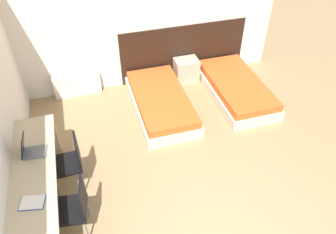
% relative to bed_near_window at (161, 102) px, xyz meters
% --- Properties ---
extents(wall_back, '(5.57, 0.05, 2.70)m').
position_rel_bed_near_window_xyz_m(wall_back, '(-0.12, 1.04, 1.18)').
color(wall_back, white).
rests_on(wall_back, ground_plane).
extents(headboard_panel, '(2.63, 0.03, 1.14)m').
position_rel_bed_near_window_xyz_m(headboard_panel, '(0.77, 1.00, 0.40)').
color(headboard_panel, black).
rests_on(headboard_panel, ground_plane).
extents(bed_near_window, '(0.99, 1.94, 0.35)m').
position_rel_bed_near_window_xyz_m(bed_near_window, '(0.00, 0.00, 0.00)').
color(bed_near_window, beige).
rests_on(bed_near_window, ground_plane).
extents(bed_near_door, '(0.99, 1.94, 0.35)m').
position_rel_bed_near_window_xyz_m(bed_near_door, '(1.54, 0.00, 0.00)').
color(bed_near_door, beige).
rests_on(bed_near_door, ground_plane).
extents(nightstand, '(0.48, 0.36, 0.49)m').
position_rel_bed_near_window_xyz_m(nightstand, '(0.77, 0.79, 0.08)').
color(nightstand, beige).
rests_on(nightstand, ground_plane).
extents(radiator, '(0.91, 0.12, 0.46)m').
position_rel_bed_near_window_xyz_m(radiator, '(-1.45, 0.92, 0.06)').
color(radiator, silver).
rests_on(radiator, ground_plane).
extents(desk, '(0.57, 2.35, 0.74)m').
position_rel_bed_near_window_xyz_m(desk, '(-2.12, -1.69, 0.43)').
color(desk, '#C6B28E').
rests_on(desk, ground_plane).
extents(chair_near_laptop, '(0.43, 0.43, 0.87)m').
position_rel_bed_near_window_xyz_m(chair_near_laptop, '(-1.69, -1.30, 0.32)').
color(chair_near_laptop, black).
rests_on(chair_near_laptop, ground_plane).
extents(chair_near_notebook, '(0.48, 0.48, 0.87)m').
position_rel_bed_near_window_xyz_m(chair_near_notebook, '(-1.69, -2.09, 0.32)').
color(chair_near_notebook, black).
rests_on(chair_near_notebook, ground_plane).
extents(laptop, '(0.33, 0.26, 0.31)m').
position_rel_bed_near_window_xyz_m(laptop, '(-2.13, -1.27, 0.64)').
color(laptop, slate).
rests_on(laptop, desk).
extents(open_notebook, '(0.32, 0.26, 0.02)m').
position_rel_bed_near_window_xyz_m(open_notebook, '(-2.11, -2.09, 0.58)').
color(open_notebook, '#1E4793').
rests_on(open_notebook, desk).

